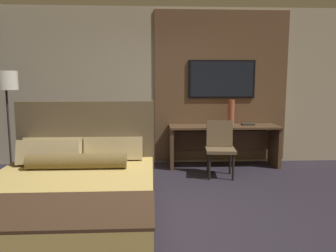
# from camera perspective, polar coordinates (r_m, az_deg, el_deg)

# --- Properties ---
(ground_plane) EXTENTS (16.00, 16.00, 0.00)m
(ground_plane) POSITION_cam_1_polar(r_m,az_deg,el_deg) (3.71, -0.02, -16.24)
(ground_plane) COLOR #28232D
(wall_back_tv_panel) EXTENTS (7.20, 0.09, 2.80)m
(wall_back_tv_panel) POSITION_cam_1_polar(r_m,az_deg,el_deg) (5.98, 0.20, 6.85)
(wall_back_tv_panel) COLOR #BCAD8E
(wall_back_tv_panel) RESTS_ON ground_plane
(bed) EXTENTS (1.70, 2.15, 1.26)m
(bed) POSITION_cam_1_polar(r_m,az_deg,el_deg) (3.47, -16.93, -12.34)
(bed) COLOR #33281E
(bed) RESTS_ON ground_plane
(desk) EXTENTS (1.91, 0.57, 0.73)m
(desk) POSITION_cam_1_polar(r_m,az_deg,el_deg) (5.89, 9.58, -2.05)
(desk) COLOR brown
(desk) RESTS_ON ground_plane
(tv) EXTENTS (1.21, 0.04, 0.68)m
(tv) POSITION_cam_1_polar(r_m,az_deg,el_deg) (6.03, 9.33, 8.06)
(tv) COLOR black
(desk_chair) EXTENTS (0.49, 0.49, 0.88)m
(desk_chair) POSITION_cam_1_polar(r_m,az_deg,el_deg) (5.28, 9.03, -3.03)
(desk_chair) COLOR brown
(desk_chair) RESTS_ON ground_plane
(floor_lamp) EXTENTS (0.34, 0.34, 1.66)m
(floor_lamp) POSITION_cam_1_polar(r_m,az_deg,el_deg) (5.47, -26.35, 5.77)
(floor_lamp) COLOR #282623
(floor_lamp) RESTS_ON ground_plane
(vase_tall) EXTENTS (0.11, 0.11, 0.45)m
(vase_tall) POSITION_cam_1_polar(r_m,az_deg,el_deg) (5.93, 10.94, 2.36)
(vase_tall) COLOR #B2563D
(vase_tall) RESTS_ON desk
(book) EXTENTS (0.23, 0.16, 0.03)m
(book) POSITION_cam_1_polar(r_m,az_deg,el_deg) (5.98, 13.76, 0.32)
(book) COLOR #332D28
(book) RESTS_ON desk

